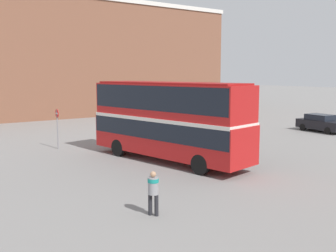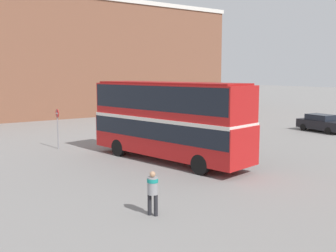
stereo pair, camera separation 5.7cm
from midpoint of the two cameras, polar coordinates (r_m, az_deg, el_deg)
name	(u,v)px [view 2 (the right image)]	position (r m, az deg, el deg)	size (l,w,h in m)	color
ground_plane	(184,163)	(22.38, 2.41, -5.40)	(240.00, 240.00, 0.00)	gray
building_row_left	(77,58)	(51.68, -13.00, 9.54)	(11.90, 38.87, 13.86)	brown
double_decker_bus	(168,116)	(22.47, 0.07, 1.42)	(10.76, 4.45, 4.56)	red
pedestrian_foreground	(153,189)	(14.12, -2.13, -9.06)	(0.55, 0.55, 1.62)	#232328
parked_car_kerb_near	(321,123)	(36.69, 21.42, 0.40)	(4.36, 2.08, 1.51)	black
no_entry_sign	(58,123)	(27.33, -15.68, 0.44)	(0.57, 0.08, 2.69)	gray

